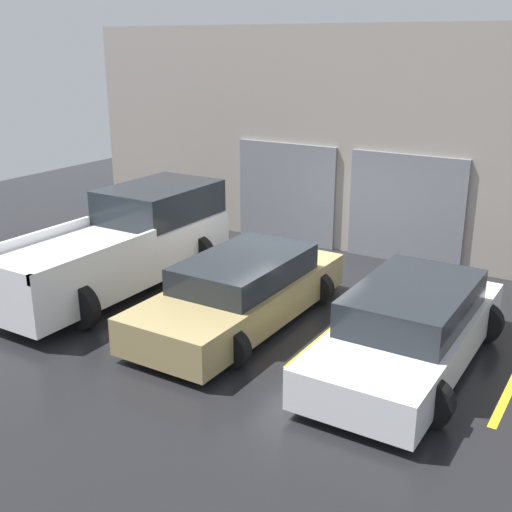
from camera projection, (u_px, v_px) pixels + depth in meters
ground_plane at (288, 291)px, 12.92m from camera, size 28.00×28.00×0.00m
shophouse_building at (359, 143)px, 14.76m from camera, size 15.06×0.68×5.16m
pickup_truck at (124, 244)px, 13.04m from camera, size 2.47×5.51×1.86m
sedan_white at (410, 328)px, 9.83m from camera, size 2.24×4.70×1.28m
sedan_side at (242, 291)px, 11.36m from camera, size 2.17×4.77×1.21m
parking_stripe_far_left at (63, 275)px, 13.81m from camera, size 0.12×2.20×0.01m
parking_stripe_left at (174, 304)px, 12.28m from camera, size 0.12×2.20×0.01m
parking_stripe_centre at (318, 341)px, 10.76m from camera, size 0.12×2.20×0.01m
parking_stripe_right at (509, 391)px, 9.23m from camera, size 0.12×2.20×0.01m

